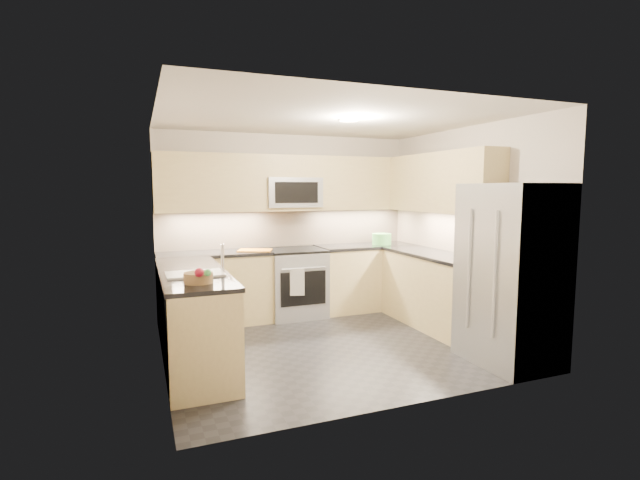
{
  "coord_description": "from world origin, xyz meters",
  "views": [
    {
      "loc": [
        -1.97,
        -4.68,
        1.74
      ],
      "look_at": [
        0.0,
        0.35,
        1.15
      ],
      "focal_mm": 26.0,
      "sensor_mm": 36.0,
      "label": 1
    }
  ],
  "objects_px": {
    "gas_range": "(295,283)",
    "microwave": "(292,192)",
    "utensil_bowl": "(382,239)",
    "fruit_basket": "(198,278)",
    "refrigerator": "(511,275)",
    "cutting_board": "(255,250)"
  },
  "relations": [
    {
      "from": "gas_range",
      "to": "microwave",
      "type": "relative_size",
      "value": 1.2
    },
    {
      "from": "utensil_bowl",
      "to": "gas_range",
      "type": "bearing_deg",
      "value": 178.93
    },
    {
      "from": "microwave",
      "to": "fruit_basket",
      "type": "height_order",
      "value": "microwave"
    },
    {
      "from": "gas_range",
      "to": "fruit_basket",
      "type": "distance_m",
      "value": 2.5
    },
    {
      "from": "utensil_bowl",
      "to": "fruit_basket",
      "type": "relative_size",
      "value": 1.12
    },
    {
      "from": "gas_range",
      "to": "microwave",
      "type": "height_order",
      "value": "microwave"
    },
    {
      "from": "fruit_basket",
      "to": "refrigerator",
      "type": "bearing_deg",
      "value": -9.75
    },
    {
      "from": "refrigerator",
      "to": "utensil_bowl",
      "type": "relative_size",
      "value": 6.46
    },
    {
      "from": "utensil_bowl",
      "to": "fruit_basket",
      "type": "bearing_deg",
      "value": -146.31
    },
    {
      "from": "fruit_basket",
      "to": "gas_range",
      "type": "bearing_deg",
      "value": 51.66
    },
    {
      "from": "utensil_bowl",
      "to": "microwave",
      "type": "bearing_deg",
      "value": 173.54
    },
    {
      "from": "gas_range",
      "to": "refrigerator",
      "type": "xyz_separation_m",
      "value": [
        1.45,
        -2.43,
        0.45
      ]
    },
    {
      "from": "microwave",
      "to": "refrigerator",
      "type": "distance_m",
      "value": 3.04
    },
    {
      "from": "microwave",
      "to": "fruit_basket",
      "type": "xyz_separation_m",
      "value": [
        -1.51,
        -2.04,
        -0.71
      ]
    },
    {
      "from": "microwave",
      "to": "cutting_board",
      "type": "height_order",
      "value": "microwave"
    },
    {
      "from": "utensil_bowl",
      "to": "fruit_basket",
      "type": "height_order",
      "value": "utensil_bowl"
    },
    {
      "from": "cutting_board",
      "to": "microwave",
      "type": "bearing_deg",
      "value": 15.8
    },
    {
      "from": "refrigerator",
      "to": "fruit_basket",
      "type": "relative_size",
      "value": 7.25
    },
    {
      "from": "refrigerator",
      "to": "fruit_basket",
      "type": "bearing_deg",
      "value": 170.25
    },
    {
      "from": "gas_range",
      "to": "refrigerator",
      "type": "bearing_deg",
      "value": -59.12
    },
    {
      "from": "refrigerator",
      "to": "utensil_bowl",
      "type": "xyz_separation_m",
      "value": [
        -0.13,
        2.4,
        0.12
      ]
    },
    {
      "from": "microwave",
      "to": "refrigerator",
      "type": "height_order",
      "value": "microwave"
    }
  ]
}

